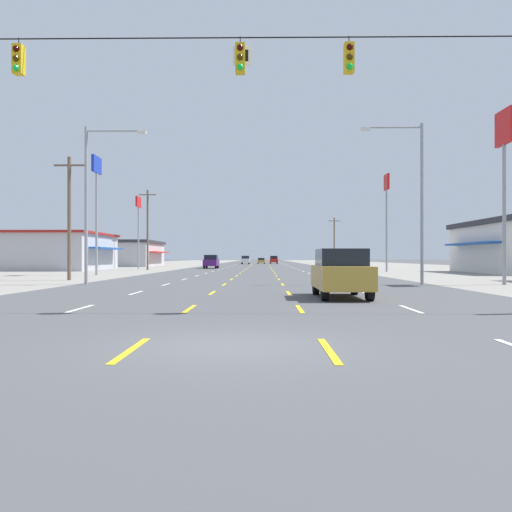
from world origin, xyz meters
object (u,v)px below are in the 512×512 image
(pole_sign_left_row_1, at_px, (97,185))
(pole_sign_right_row_1, at_px, (387,200))
(suv_inner_left_mid, at_px, (246,260))
(suv_inner_right_far, at_px, (274,260))
(streetlight_left_row_0, at_px, (92,194))
(pole_sign_left_row_2, at_px, (138,213))
(suv_inner_right_nearest, at_px, (341,272))
(sedan_center_turn_midfar, at_px, (261,261))
(pole_sign_right_row_0, at_px, (504,152))
(streetlight_right_row_0, at_px, (416,192))
(suv_far_left_near, at_px, (211,261))

(pole_sign_left_row_1, relative_size, pole_sign_right_row_1, 0.99)
(pole_sign_left_row_1, xyz_separation_m, pole_sign_right_row_1, (29.06, 11.59, -0.12))
(pole_sign_left_row_1, bearing_deg, suv_inner_left_mid, 82.27)
(suv_inner_right_far, relative_size, streetlight_left_row_0, 0.51)
(pole_sign_left_row_2, xyz_separation_m, pole_sign_right_row_1, (31.50, -15.12, 0.22))
(pole_sign_left_row_2, bearing_deg, suv_inner_right_nearest, -68.72)
(suv_inner_left_mid, relative_size, sedan_center_turn_midfar, 1.09)
(pole_sign_right_row_0, relative_size, streetlight_right_row_0, 1.07)
(suv_inner_left_mid, relative_size, suv_inner_right_far, 1.00)
(streetlight_left_row_0, height_order, streetlight_right_row_0, streetlight_right_row_0)
(pole_sign_right_row_0, height_order, streetlight_left_row_0, pole_sign_right_row_0)
(suv_inner_right_nearest, distance_m, suv_inner_right_far, 113.65)
(suv_far_left_near, distance_m, streetlight_left_row_0, 46.01)
(pole_sign_right_row_1, bearing_deg, streetlight_right_row_0, -99.51)
(pole_sign_right_row_1, xyz_separation_m, streetlight_left_row_0, (-24.24, -27.81, -2.58))
(streetlight_left_row_0, bearing_deg, pole_sign_left_row_1, 106.56)
(suv_far_left_near, relative_size, pole_sign_right_row_0, 0.47)
(suv_far_left_near, distance_m, pole_sign_right_row_1, 28.82)
(suv_far_left_near, height_order, suv_inner_right_far, same)
(pole_sign_left_row_1, distance_m, pole_sign_right_row_1, 31.29)
(sedan_center_turn_midfar, distance_m, pole_sign_left_row_2, 60.87)
(suv_inner_right_nearest, xyz_separation_m, streetlight_right_row_0, (6.05, 10.46, 4.56))
(pole_sign_left_row_1, distance_m, streetlight_left_row_0, 17.14)
(pole_sign_left_row_2, bearing_deg, streetlight_left_row_0, -80.40)
(sedan_center_turn_midfar, height_order, streetlight_right_row_0, streetlight_right_row_0)
(pole_sign_right_row_1, height_order, streetlight_right_row_0, pole_sign_right_row_1)
(suv_inner_left_mid, bearing_deg, pole_sign_left_row_1, -97.73)
(streetlight_right_row_0, bearing_deg, pole_sign_left_row_1, 146.38)
(sedan_center_turn_midfar, xyz_separation_m, pole_sign_left_row_1, (-14.71, -84.67, 7.45))
(suv_inner_right_far, relative_size, pole_sign_left_row_1, 0.45)
(pole_sign_left_row_1, relative_size, streetlight_right_row_0, 1.12)
(sedan_center_turn_midfar, relative_size, pole_sign_left_row_1, 0.42)
(suv_inner_left_mid, height_order, pole_sign_right_row_1, pole_sign_right_row_1)
(suv_far_left_near, relative_size, sedan_center_turn_midfar, 1.09)
(sedan_center_turn_midfar, distance_m, pole_sign_left_row_1, 86.26)
(sedan_center_turn_midfar, bearing_deg, pole_sign_left_row_2, -106.49)
(suv_far_left_near, height_order, streetlight_right_row_0, streetlight_right_row_0)
(suv_far_left_near, distance_m, suv_inner_right_far, 58.40)
(streetlight_right_row_0, bearing_deg, pole_sign_left_row_2, 122.01)
(pole_sign_right_row_0, xyz_separation_m, streetlight_left_row_0, (-24.74, 0.26, -2.44))
(pole_sign_left_row_2, bearing_deg, streetlight_right_row_0, -57.99)
(pole_sign_right_row_0, distance_m, streetlight_left_row_0, 24.86)
(suv_inner_right_nearest, bearing_deg, streetlight_left_row_0, 142.30)
(suv_inner_right_nearest, relative_size, sedan_center_turn_midfar, 1.09)
(streetlight_left_row_0, bearing_deg, sedan_center_turn_midfar, 84.40)
(suv_far_left_near, xyz_separation_m, pole_sign_left_row_2, (-10.04, -2.77, 6.83))
(suv_inner_right_nearest, xyz_separation_m, suv_far_left_near, (-10.76, 56.16, 0.00))
(suv_far_left_near, relative_size, pole_sign_left_row_1, 0.45)
(sedan_center_turn_midfar, height_order, pole_sign_right_row_0, pole_sign_right_row_0)
(pole_sign_right_row_0, bearing_deg, suv_inner_right_nearest, -137.68)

